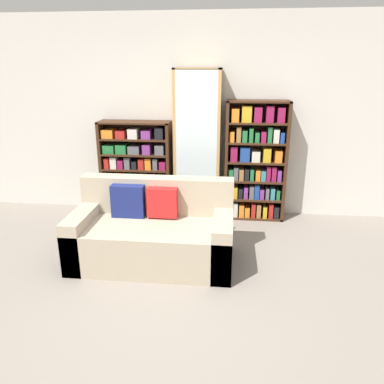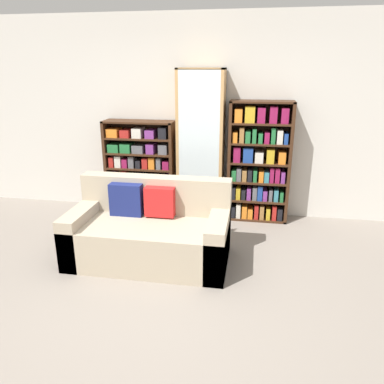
% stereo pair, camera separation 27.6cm
% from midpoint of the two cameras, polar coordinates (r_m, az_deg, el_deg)
% --- Properties ---
extents(ground_plane, '(16.00, 16.00, 0.00)m').
position_cam_midpoint_polar(ground_plane, '(3.57, -2.95, -15.97)').
color(ground_plane, gray).
extents(wall_back, '(7.06, 0.06, 2.70)m').
position_cam_midpoint_polar(wall_back, '(5.26, 2.41, 11.25)').
color(wall_back, beige).
rests_on(wall_back, ground).
extents(couch, '(1.70, 0.86, 0.86)m').
position_cam_midpoint_polar(couch, '(4.10, -4.51, -6.23)').
color(couch, tan).
rests_on(couch, ground).
extents(bookshelf_left, '(0.98, 0.32, 1.32)m').
position_cam_midpoint_polar(bookshelf_left, '(5.36, -6.39, 3.45)').
color(bookshelf_left, '#3D2314').
rests_on(bookshelf_left, ground).
extents(display_cabinet, '(0.61, 0.36, 2.01)m').
position_cam_midpoint_polar(display_cabinet, '(5.09, 2.93, 7.03)').
color(display_cabinet, tan).
rests_on(display_cabinet, ground).
extents(bookshelf_right, '(0.82, 0.32, 1.61)m').
position_cam_midpoint_polar(bookshelf_right, '(5.12, 11.63, 4.26)').
color(bookshelf_right, '#3D2314').
rests_on(bookshelf_right, ground).
extents(wine_bottle, '(0.08, 0.08, 0.40)m').
position_cam_midpoint_polar(wine_bottle, '(4.71, 5.95, -4.70)').
color(wine_bottle, black).
rests_on(wine_bottle, ground).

